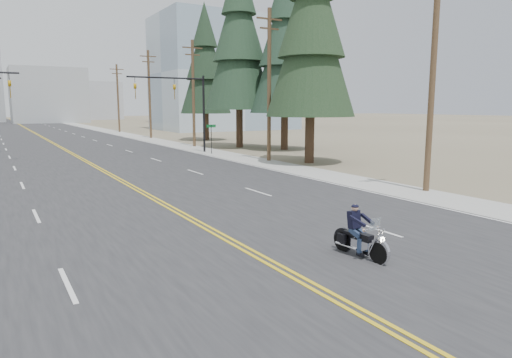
{
  "coord_description": "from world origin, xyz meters",
  "views": [
    {
      "loc": [
        -6.33,
        -7.19,
        4.23
      ],
      "look_at": [
        1.99,
        7.04,
        1.6
      ],
      "focal_mm": 32.0,
      "sensor_mm": 36.0,
      "label": 1
    }
  ],
  "objects": [
    {
      "name": "glass_building",
      "position": [
        32.0,
        70.0,
        10.0
      ],
      "size": [
        24.0,
        16.0,
        20.0
      ],
      "primitive_type": "cube",
      "color": "#9EB5CC",
      "rests_on": "ground"
    },
    {
      "name": "conifer_near",
      "position": [
        14.47,
        20.38,
        10.0
      ],
      "size": [
        6.58,
        6.58,
        17.41
      ],
      "rotation": [
        0.0,
        0.0,
        -0.01
      ],
      "color": "#382619",
      "rests_on": "ground"
    },
    {
      "name": "traffic_mast_right",
      "position": [
        8.98,
        32.0,
        4.94
      ],
      "size": [
        7.1,
        0.26,
        7.0
      ],
      "color": "black",
      "rests_on": "ground"
    },
    {
      "name": "conifer_tall",
      "position": [
        16.22,
        34.76,
        11.26
      ],
      "size": [
        7.06,
        7.06,
        19.61
      ],
      "rotation": [
        0.0,
        0.0,
        0.04
      ],
      "color": "#382619",
      "rests_on": "ground"
    },
    {
      "name": "utility_pole_e",
      "position": [
        12.5,
        70.0,
        5.73
      ],
      "size": [
        2.2,
        0.3,
        11.0
      ],
      "color": "brown",
      "rests_on": "ground"
    },
    {
      "name": "street_sign",
      "position": [
        10.8,
        30.0,
        1.8
      ],
      "size": [
        0.9,
        0.06,
        2.62
      ],
      "color": "black",
      "rests_on": "ground"
    },
    {
      "name": "conifer_far",
      "position": [
        17.46,
        45.94,
        9.65
      ],
      "size": [
        6.28,
        6.28,
        16.81
      ],
      "rotation": [
        0.0,
        0.0,
        -0.42
      ],
      "color": "#382619",
      "rests_on": "ground"
    },
    {
      "name": "utility_pole_b",
      "position": [
        12.5,
        23.0,
        5.98
      ],
      "size": [
        2.2,
        0.3,
        11.5
      ],
      "color": "brown",
      "rests_on": "ground"
    },
    {
      "name": "motorcyclist",
      "position": [
        2.48,
        2.04,
        0.75
      ],
      "size": [
        0.93,
        1.95,
        1.49
      ],
      "primitive_type": null,
      "rotation": [
        0.0,
        0.0,
        3.2
      ],
      "color": "black",
      "rests_on": "ground"
    },
    {
      "name": "utility_pole_d",
      "position": [
        12.5,
        53.0,
        5.98
      ],
      "size": [
        2.2,
        0.3,
        11.5
      ],
      "color": "brown",
      "rests_on": "ground"
    },
    {
      "name": "utility_pole_c",
      "position": [
        12.5,
        38.0,
        5.73
      ],
      "size": [
        2.2,
        0.3,
        11.0
      ],
      "color": "brown",
      "rests_on": "ground"
    },
    {
      "name": "sidewalk_right",
      "position": [
        11.5,
        70.0,
        0.01
      ],
      "size": [
        3.0,
        200.0,
        0.01
      ],
      "primitive_type": "cube",
      "color": "#A5A5A0",
      "rests_on": "ground"
    },
    {
      "name": "ground_plane",
      "position": [
        0.0,
        0.0,
        0.0
      ],
      "size": [
        400.0,
        400.0,
        0.0
      ],
      "primitive_type": "plane",
      "color": "#776D56",
      "rests_on": "ground"
    },
    {
      "name": "conifer_mid",
      "position": [
        18.83,
        30.26,
        10.35
      ],
      "size": [
        6.76,
        6.76,
        18.04
      ],
      "rotation": [
        0.0,
        0.0,
        -0.3
      ],
      "color": "#382619",
      "rests_on": "ground"
    },
    {
      "name": "haze_bldg_b",
      "position": [
        8.0,
        125.0,
        7.0
      ],
      "size": [
        18.0,
        14.0,
        14.0
      ],
      "primitive_type": "cube",
      "color": "#ADB2B7",
      "rests_on": "ground"
    },
    {
      "name": "haze_bldg_c",
      "position": [
        40.0,
        110.0,
        9.0
      ],
      "size": [
        16.0,
        12.0,
        18.0
      ],
      "primitive_type": "cube",
      "color": "#B7BCC6",
      "rests_on": "ground"
    },
    {
      "name": "utility_pole_a",
      "position": [
        12.5,
        8.0,
        5.73
      ],
      "size": [
        2.2,
        0.3,
        11.0
      ],
      "color": "brown",
      "rests_on": "ground"
    },
    {
      "name": "road",
      "position": [
        0.0,
        70.0,
        0.01
      ],
      "size": [
        20.0,
        200.0,
        0.01
      ],
      "primitive_type": "cube",
      "color": "#303033",
      "rests_on": "ground"
    },
    {
      "name": "haze_bldg_e",
      "position": [
        25.0,
        150.0,
        6.0
      ],
      "size": [
        14.0,
        14.0,
        12.0
      ],
      "primitive_type": "cube",
      "color": "#B7BCC6",
      "rests_on": "ground"
    }
  ]
}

